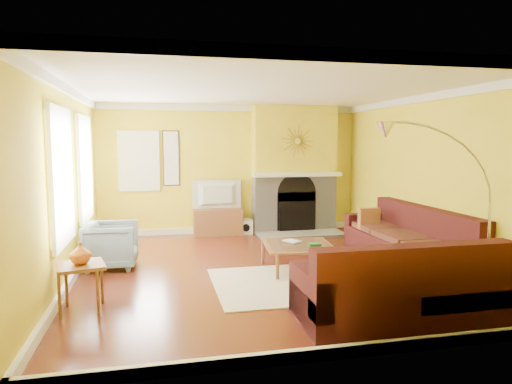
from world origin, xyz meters
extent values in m
cube|color=maroon|center=(0.00, 0.00, -0.01)|extent=(5.50, 6.00, 0.02)
cube|color=white|center=(0.00, 0.00, 2.71)|extent=(5.50, 6.00, 0.02)
cube|color=yellow|center=(0.00, 3.01, 1.35)|extent=(5.50, 0.02, 2.70)
cube|color=yellow|center=(0.00, -3.01, 1.35)|extent=(5.50, 0.02, 2.70)
cube|color=yellow|center=(-2.76, 0.00, 1.35)|extent=(0.02, 6.00, 2.70)
cube|color=yellow|center=(2.76, 0.00, 1.35)|extent=(0.02, 6.00, 2.70)
cube|color=white|center=(-2.72, 1.30, 1.50)|extent=(0.06, 1.22, 1.72)
cube|color=white|center=(-2.72, -0.60, 1.50)|extent=(0.06, 1.22, 1.72)
cube|color=white|center=(-1.90, 2.96, 1.55)|extent=(0.82, 0.06, 1.22)
cube|color=white|center=(-1.25, 2.97, 1.60)|extent=(0.34, 0.04, 1.14)
cube|color=white|center=(1.35, 2.56, 1.25)|extent=(1.92, 0.22, 0.08)
cube|color=gray|center=(1.35, 2.25, 0.03)|extent=(1.80, 0.70, 0.06)
cube|color=beige|center=(0.36, -0.79, 0.01)|extent=(2.40, 1.80, 0.02)
cube|color=brown|center=(-0.32, 2.75, 0.28)|extent=(1.00, 0.45, 0.55)
imported|color=black|center=(-0.32, 2.75, 0.84)|extent=(1.03, 0.16, 0.59)
cube|color=white|center=(0.25, 2.75, 0.15)|extent=(0.30, 0.30, 0.30)
imported|color=slate|center=(-2.26, 0.57, 0.35)|extent=(0.81, 0.79, 0.71)
imported|color=#CD6322|center=(-2.42, -1.25, 0.67)|extent=(0.31, 0.31, 0.25)
imported|color=white|center=(0.37, -0.05, 0.41)|extent=(0.30, 0.33, 0.03)
camera|label=1|loc=(-1.55, -6.61, 1.92)|focal=32.00mm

